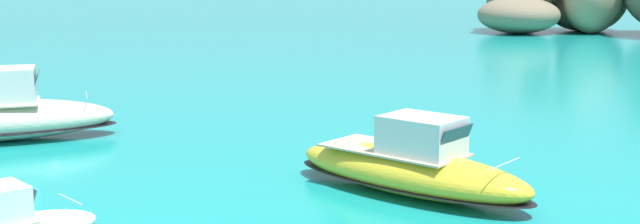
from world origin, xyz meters
TOP-DOWN VIEW (x-y plane):
  - islet_small at (-0.02, 76.44)m, footprint 18.31×18.56m
  - motorboat_yellow at (4.34, 8.67)m, footprint 8.93×4.80m

SIDE VIEW (x-z plane):
  - motorboat_yellow at x=4.34m, z-range -0.42..2.11m
  - islet_small at x=-0.02m, z-range -0.62..7.62m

